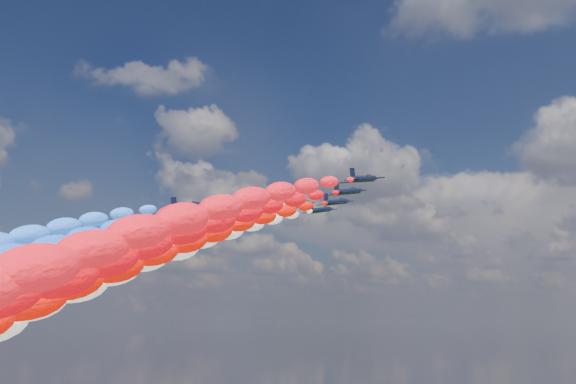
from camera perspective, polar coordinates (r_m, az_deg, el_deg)
The scene contains 15 objects.
jet_0 at distance 173.27m, azimuth -8.40°, elevation -1.11°, with size 9.25×12.40×2.73m, color black, non-canonical shape.
jet_1 at distance 174.33m, azimuth -4.92°, elevation -1.24°, with size 9.25×12.40×2.73m, color black, non-canonical shape.
trail_1 at distance 135.77m, azimuth -20.62°, elevation -5.68°, with size 7.33×107.44×42.08m, color blue, non-canonical shape.
jet_2 at distance 175.84m, azimuth -0.39°, elevation -1.36°, with size 9.25×12.40×2.73m, color black, non-canonical shape.
trail_2 at distance 133.69m, azimuth -14.74°, elevation -5.95°, with size 7.33×107.44×42.08m, color #1D6CFD, non-canonical shape.
jet_3 at distance 169.11m, azimuth 0.85°, elevation -0.98°, with size 9.25×12.40×2.73m, color black, non-canonical shape.
trail_3 at distance 126.16m, azimuth -13.88°, elevation -5.71°, with size 7.33×107.44×42.08m, color silver, non-canonical shape.
jet_4 at distance 178.68m, azimuth 2.73°, elevation -1.50°, with size 9.25×12.40×2.73m, color black, non-canonical shape.
trail_4 at distance 134.19m, azimuth -10.42°, elevation -6.14°, with size 7.33×107.44×42.08m, color white, non-canonical shape.
jet_5 at distance 167.08m, azimuth 4.02°, elevation -0.83°, with size 9.25×12.40×2.73m, color black, non-canonical shape.
trail_5 at distance 121.87m, azimuth -9.93°, elevation -5.70°, with size 7.33×107.44×42.08m, color red, non-canonical shape.
jet_6 at distance 153.97m, azimuth 5.02°, elevation 0.04°, with size 9.25×12.40×2.73m, color black, non-canonical shape.
trail_6 at distance 108.32m, azimuth -10.24°, elevation -5.06°, with size 7.33×107.44×42.08m, color red, non-canonical shape.
jet_7 at distance 140.82m, azimuth 6.30°, elevation 1.10°, with size 9.25×12.40×2.73m, color black, non-canonical shape.
trail_7 at distance 94.58m, azimuth -10.50°, elevation -4.23°, with size 7.33×107.44×42.08m, color red, non-canonical shape.
Camera 1 is at (95.54, -126.37, 74.86)m, focal length 42.69 mm.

